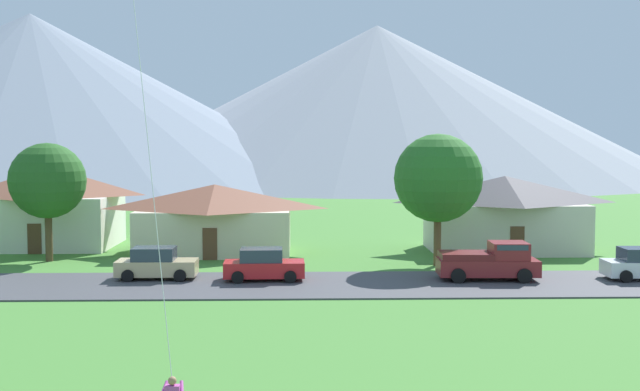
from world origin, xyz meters
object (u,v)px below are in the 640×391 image
at_px(tree_center, 47,181).
at_px(pickup_truck_maroon_east_side, 490,261).
at_px(house_leftmost, 504,212).
at_px(house_right_center, 52,205).
at_px(house_left_center, 215,218).
at_px(parked_car_tan_mid_west, 156,264).
at_px(parked_car_red_west_end, 263,265).
at_px(tree_near_left, 438,178).

bearing_deg(tree_center, pickup_truck_maroon_east_side, -16.37).
distance_m(house_leftmost, house_right_center, 31.18).
height_order(house_right_center, tree_center, tree_center).
bearing_deg(pickup_truck_maroon_east_side, house_left_center, 145.51).
relative_size(house_leftmost, parked_car_tan_mid_west, 2.54).
height_order(tree_center, pickup_truck_maroon_east_side, tree_center).
height_order(house_left_center, parked_car_red_west_end, house_left_center).
relative_size(parked_car_red_west_end, parked_car_tan_mid_west, 1.01).
xyz_separation_m(house_leftmost, tree_center, (-29.11, -3.71, 2.33)).
distance_m(house_left_center, tree_center, 10.66).
distance_m(parked_car_red_west_end, parked_car_tan_mid_west, 5.73).
relative_size(tree_near_left, pickup_truck_maroon_east_side, 1.48).
bearing_deg(house_right_center, parked_car_tan_mid_west, -54.29).
distance_m(house_right_center, tree_near_left, 27.12).
bearing_deg(parked_car_red_west_end, parked_car_tan_mid_west, 174.28).
distance_m(house_right_center, parked_car_tan_mid_west, 16.71).
height_order(house_leftmost, parked_car_tan_mid_west, house_leftmost).
bearing_deg(tree_near_left, parked_car_red_west_end, -153.96).
bearing_deg(parked_car_tan_mid_west, parked_car_red_west_end, -5.72).
bearing_deg(tree_near_left, tree_center, 174.25).
distance_m(parked_car_red_west_end, pickup_truck_maroon_east_side, 11.94).
height_order(house_leftmost, house_left_center, house_leftmost).
distance_m(house_leftmost, pickup_truck_maroon_east_side, 11.88).
height_order(parked_car_red_west_end, pickup_truck_maroon_east_side, pickup_truck_maroon_east_side).
distance_m(tree_center, parked_car_red_west_end, 15.84).
relative_size(house_leftmost, pickup_truck_maroon_east_side, 2.03).
relative_size(parked_car_tan_mid_west, pickup_truck_maroon_east_side, 0.80).
xyz_separation_m(parked_car_red_west_end, pickup_truck_maroon_east_side, (11.93, -0.19, 0.19)).
bearing_deg(parked_car_tan_mid_west, tree_center, 139.18).
distance_m(house_left_center, pickup_truck_maroon_east_side, 18.96).
relative_size(tree_center, parked_car_red_west_end, 1.71).
xyz_separation_m(house_left_center, tree_center, (-9.82, -3.25, 2.59)).
relative_size(house_right_center, parked_car_tan_mid_west, 2.21).
height_order(tree_center, parked_car_tan_mid_west, tree_center).
distance_m(tree_near_left, pickup_truck_maroon_east_side, 6.82).
relative_size(house_left_center, tree_center, 1.46).
relative_size(house_right_center, tree_center, 1.28).
height_order(parked_car_tan_mid_west, pickup_truck_maroon_east_side, pickup_truck_maroon_east_side).
relative_size(tree_near_left, parked_car_red_west_end, 1.84).
bearing_deg(parked_car_tan_mid_west, house_leftmost, 26.01).
xyz_separation_m(tree_center, parked_car_tan_mid_west, (7.76, -6.71, -4.07)).
distance_m(house_leftmost, tree_near_left, 8.66).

